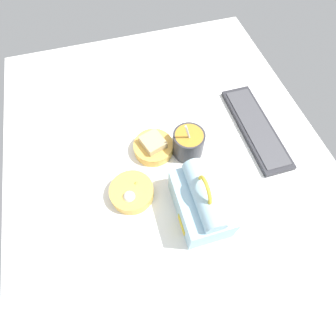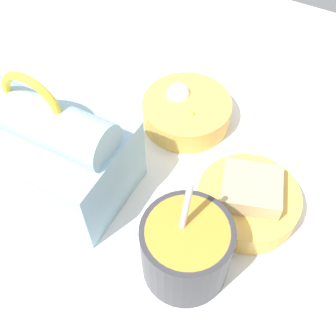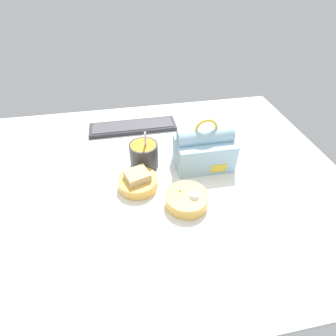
% 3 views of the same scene
% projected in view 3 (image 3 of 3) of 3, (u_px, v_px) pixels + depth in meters
% --- Properties ---
extents(desk_surface, '(1.40, 1.10, 0.02)m').
position_uv_depth(desk_surface, '(151.00, 179.00, 0.95)').
color(desk_surface, white).
rests_on(desk_surface, ground).
extents(keyboard, '(0.39, 0.11, 0.02)m').
position_uv_depth(keyboard, '(133.00, 127.00, 1.19)').
color(keyboard, '#2D2D33').
rests_on(keyboard, desk_surface).
extents(lunch_bag, '(0.21, 0.14, 0.19)m').
position_uv_depth(lunch_bag, '(204.00, 149.00, 0.96)').
color(lunch_bag, '#9EC6DB').
rests_on(lunch_bag, desk_surface).
extents(soup_cup, '(0.11, 0.11, 0.16)m').
position_uv_depth(soup_cup, '(144.00, 155.00, 0.97)').
color(soup_cup, '#333338').
rests_on(soup_cup, desk_surface).
extents(bento_bowl_sandwich, '(0.14, 0.14, 0.06)m').
position_uv_depth(bento_bowl_sandwich, '(138.00, 181.00, 0.89)').
color(bento_bowl_sandwich, '#EAB24C').
rests_on(bento_bowl_sandwich, desk_surface).
extents(bento_bowl_snacks, '(0.14, 0.14, 0.06)m').
position_uv_depth(bento_bowl_snacks, '(187.00, 199.00, 0.83)').
color(bento_bowl_snacks, '#EAB24C').
rests_on(bento_bowl_snacks, desk_surface).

